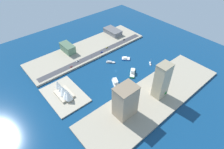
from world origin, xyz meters
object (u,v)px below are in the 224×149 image
(ferry_green_doubledeck, at_px, (133,72))
(apartment_midrise_tan, at_px, (125,101))
(traffic_light_waterfront, at_px, (92,57))
(ferry_white_commuter, at_px, (116,83))
(yacht_sleek_gray, at_px, (110,62))
(van_white, at_px, (78,61))
(sailboat_small_white, at_px, (150,63))
(pickup_red, at_px, (71,67))
(suv_black, at_px, (124,39))
(catamaran_blue, at_px, (126,58))
(opera_landmark, at_px, (64,92))
(hatchback_blue, at_px, (102,52))
(taxi_yellow_cab, at_px, (107,48))
(warehouse_low_gray, at_px, (113,31))
(terminal_long_green, at_px, (68,48))
(office_block_beige, at_px, (162,81))

(ferry_green_doubledeck, relative_size, apartment_midrise_tan, 0.50)
(traffic_light_waterfront, bearing_deg, ferry_white_commuter, 172.75)
(yacht_sleek_gray, relative_size, van_white, 2.66)
(sailboat_small_white, distance_m, pickup_red, 139.37)
(suv_black, bearing_deg, catamaran_blue, 139.27)
(ferry_green_doubledeck, xyz_separation_m, apartment_midrise_tan, (-51.95, 68.32, 23.71))
(yacht_sleek_gray, relative_size, opera_landmark, 0.33)
(hatchback_blue, bearing_deg, sailboat_small_white, -150.92)
(yacht_sleek_gray, relative_size, hatchback_blue, 2.91)
(yacht_sleek_gray, bearing_deg, taxi_yellow_cab, -31.71)
(ferry_green_doubledeck, relative_size, suv_black, 4.84)
(taxi_yellow_cab, bearing_deg, warehouse_low_gray, -51.69)
(apartment_midrise_tan, bearing_deg, yacht_sleek_gray, -31.10)
(terminal_long_green, xyz_separation_m, van_white, (-40.12, 4.39, -6.48))
(terminal_long_green, bearing_deg, pickup_red, 155.10)
(catamaran_blue, relative_size, opera_landmark, 0.41)
(catamaran_blue, height_order, sailboat_small_white, sailboat_small_white)
(opera_landmark, bearing_deg, catamaran_blue, -86.12)
(van_white, distance_m, opera_landmark, 81.57)
(catamaran_blue, xyz_separation_m, ferry_white_commuter, (-38.41, 58.97, 1.63))
(yacht_sleek_gray, relative_size, traffic_light_waterfront, 2.14)
(catamaran_blue, bearing_deg, traffic_light_waterfront, 52.10)
(ferry_green_doubledeck, bearing_deg, apartment_midrise_tan, 127.24)
(ferry_green_doubledeck, relative_size, ferry_white_commuter, 1.00)
(suv_black, bearing_deg, office_block_beige, 154.38)
(ferry_white_commuter, xyz_separation_m, taxi_yellow_cab, (86.73, -53.96, 0.92))
(pickup_red, bearing_deg, yacht_sleek_gray, -116.79)
(yacht_sleek_gray, bearing_deg, suv_black, -61.20)
(ferry_green_doubledeck, xyz_separation_m, warehouse_low_gray, (123.35, -62.93, 5.39))
(warehouse_low_gray, relative_size, suv_black, 8.57)
(hatchback_blue, bearing_deg, ferry_green_doubledeck, -178.10)
(office_block_beige, bearing_deg, catamaran_blue, -16.09)
(hatchback_blue, xyz_separation_m, suv_black, (6.24, -65.06, -0.05))
(yacht_sleek_gray, bearing_deg, pickup_red, 63.21)
(suv_black, bearing_deg, warehouse_low_gray, -0.80)
(office_block_beige, xyz_separation_m, pickup_red, (139.08, 62.57, -26.44))
(yacht_sleek_gray, bearing_deg, warehouse_low_gray, -43.20)
(pickup_red, bearing_deg, van_white, -69.48)
(ferry_white_commuter, distance_m, apartment_midrise_tan, 63.32)
(yacht_sleek_gray, height_order, taxi_yellow_cab, taxi_yellow_cab)
(yacht_sleek_gray, xyz_separation_m, van_white, (37.80, 44.87, 2.71))
(warehouse_low_gray, xyz_separation_m, apartment_midrise_tan, (-175.30, 131.25, 18.32))
(yacht_sleek_gray, bearing_deg, office_block_beige, -179.74)
(yacht_sleek_gray, height_order, ferry_green_doubledeck, ferry_green_doubledeck)
(ferry_white_commuter, bearing_deg, apartment_midrise_tan, 149.80)
(ferry_green_doubledeck, height_order, hatchback_blue, ferry_green_doubledeck)
(opera_landmark, bearing_deg, terminal_long_green, -32.91)
(sailboat_small_white, distance_m, suv_black, 90.52)
(ferry_white_commuter, relative_size, apartment_midrise_tan, 0.50)
(van_white, bearing_deg, warehouse_low_gray, -71.82)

